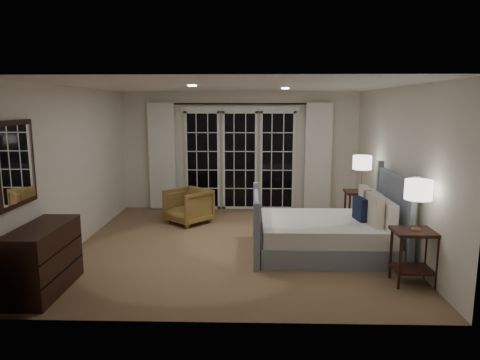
{
  "coord_description": "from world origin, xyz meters",
  "views": [
    {
      "loc": [
        0.25,
        -6.59,
        2.21
      ],
      "look_at": [
        0.07,
        0.07,
        1.05
      ],
      "focal_mm": 32.0,
      "sensor_mm": 36.0,
      "label": 1
    }
  ],
  "objects_px": {
    "bed": "(328,233)",
    "dresser": "(43,259)",
    "nightstand_left": "(414,248)",
    "lamp_left": "(418,190)",
    "armchair": "(188,206)",
    "nightstand_right": "(360,204)",
    "lamp_right": "(362,163)"
  },
  "relations": [
    {
      "from": "nightstand_left",
      "to": "armchair",
      "type": "distance_m",
      "value": 4.23
    },
    {
      "from": "bed",
      "to": "lamp_left",
      "type": "distance_m",
      "value": 1.67
    },
    {
      "from": "nightstand_left",
      "to": "bed",
      "type": "bearing_deg",
      "value": 127.19
    },
    {
      "from": "bed",
      "to": "armchair",
      "type": "height_order",
      "value": "bed"
    },
    {
      "from": "nightstand_left",
      "to": "lamp_left",
      "type": "height_order",
      "value": "lamp_left"
    },
    {
      "from": "nightstand_right",
      "to": "armchair",
      "type": "distance_m",
      "value": 3.17
    },
    {
      "from": "nightstand_left",
      "to": "lamp_left",
      "type": "relative_size",
      "value": 1.11
    },
    {
      "from": "nightstand_left",
      "to": "dresser",
      "type": "bearing_deg",
      "value": -175.6
    },
    {
      "from": "bed",
      "to": "dresser",
      "type": "bearing_deg",
      "value": -157.98
    },
    {
      "from": "nightstand_right",
      "to": "lamp_right",
      "type": "xyz_separation_m",
      "value": [
        0.0,
        0.0,
        0.75
      ]
    },
    {
      "from": "lamp_right",
      "to": "armchair",
      "type": "distance_m",
      "value": 3.29
    },
    {
      "from": "bed",
      "to": "nightstand_left",
      "type": "relative_size",
      "value": 3.03
    },
    {
      "from": "lamp_right",
      "to": "armchair",
      "type": "xyz_separation_m",
      "value": [
        -3.15,
        0.35,
        -0.89
      ]
    },
    {
      "from": "nightstand_left",
      "to": "dresser",
      "type": "height_order",
      "value": "dresser"
    },
    {
      "from": "armchair",
      "to": "dresser",
      "type": "bearing_deg",
      "value": -70.39
    },
    {
      "from": "nightstand_right",
      "to": "armchair",
      "type": "height_order",
      "value": "nightstand_right"
    },
    {
      "from": "nightstand_left",
      "to": "nightstand_right",
      "type": "distance_m",
      "value": 2.39
    },
    {
      "from": "nightstand_left",
      "to": "armchair",
      "type": "xyz_separation_m",
      "value": [
        -3.22,
        2.74,
        -0.13
      ]
    },
    {
      "from": "lamp_right",
      "to": "armchair",
      "type": "relative_size",
      "value": 0.87
    },
    {
      "from": "bed",
      "to": "dresser",
      "type": "xyz_separation_m",
      "value": [
        -3.65,
        -1.48,
        0.09
      ]
    },
    {
      "from": "bed",
      "to": "dresser",
      "type": "height_order",
      "value": "bed"
    },
    {
      "from": "bed",
      "to": "dresser",
      "type": "distance_m",
      "value": 3.94
    },
    {
      "from": "lamp_left",
      "to": "lamp_right",
      "type": "distance_m",
      "value": 2.39
    },
    {
      "from": "nightstand_right",
      "to": "lamp_left",
      "type": "relative_size",
      "value": 1.13
    },
    {
      "from": "bed",
      "to": "armchair",
      "type": "bearing_deg",
      "value": 145.83
    },
    {
      "from": "bed",
      "to": "lamp_left",
      "type": "height_order",
      "value": "lamp_left"
    },
    {
      "from": "bed",
      "to": "lamp_right",
      "type": "distance_m",
      "value": 1.73
    },
    {
      "from": "bed",
      "to": "nightstand_right",
      "type": "distance_m",
      "value": 1.49
    },
    {
      "from": "armchair",
      "to": "dresser",
      "type": "xyz_separation_m",
      "value": [
        -1.28,
        -3.08,
        0.08
      ]
    },
    {
      "from": "nightstand_left",
      "to": "armchair",
      "type": "height_order",
      "value": "nightstand_left"
    },
    {
      "from": "lamp_left",
      "to": "lamp_right",
      "type": "relative_size",
      "value": 0.99
    },
    {
      "from": "lamp_right",
      "to": "lamp_left",
      "type": "bearing_deg",
      "value": -88.22
    }
  ]
}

